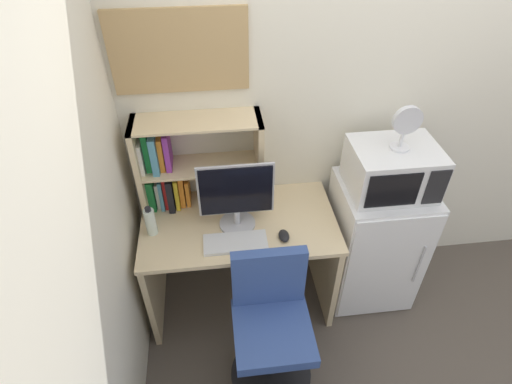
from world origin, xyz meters
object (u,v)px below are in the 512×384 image
(monitor, at_px, (236,195))
(keyboard, at_px, (235,243))
(computer_mouse, at_px, (284,236))
(water_bottle, at_px, (150,221))
(microwave, at_px, (392,169))
(desk_fan, at_px, (406,125))
(hutch_bookshelf, at_px, (181,165))
(wall_corkboard, at_px, (179,52))
(mini_fridge, at_px, (373,242))
(desk_chair, at_px, (271,330))

(monitor, bearing_deg, keyboard, -98.80)
(computer_mouse, distance_m, water_bottle, 0.77)
(water_bottle, distance_m, microwave, 1.43)
(microwave, distance_m, desk_fan, 0.30)
(hutch_bookshelf, distance_m, wall_corkboard, 0.65)
(mini_fridge, relative_size, desk_fan, 3.53)
(mini_fridge, bearing_deg, water_bottle, -177.88)
(desk_chair, bearing_deg, hutch_bookshelf, 120.89)
(computer_mouse, height_order, microwave, microwave)
(hutch_bookshelf, xyz_separation_m, desk_fan, (1.23, -0.20, 0.30))
(keyboard, xyz_separation_m, desk_fan, (0.95, 0.20, 0.59))
(hutch_bookshelf, height_order, wall_corkboard, wall_corkboard)
(mini_fridge, relative_size, wall_corkboard, 1.31)
(keyboard, distance_m, desk_chair, 0.54)
(keyboard, distance_m, wall_corkboard, 1.07)
(computer_mouse, bearing_deg, desk_chair, -108.39)
(keyboard, xyz_separation_m, computer_mouse, (0.28, 0.02, 0.01))
(monitor, relative_size, mini_fridge, 0.47)
(mini_fridge, relative_size, desk_chair, 1.02)
(monitor, relative_size, computer_mouse, 4.39)
(computer_mouse, xyz_separation_m, desk_chair, (-0.12, -0.36, -0.38))
(computer_mouse, relative_size, water_bottle, 0.51)
(wall_corkboard, bearing_deg, mini_fridge, -14.15)
(hutch_bookshelf, xyz_separation_m, microwave, (1.22, -0.19, 0.01))
(monitor, bearing_deg, computer_mouse, -28.84)
(desk_fan, distance_m, desk_chair, 1.36)
(water_bottle, xyz_separation_m, desk_chair, (0.64, -0.49, -0.46))
(microwave, bearing_deg, wall_corkboard, 165.99)
(desk_chair, bearing_deg, monitor, 105.37)
(hutch_bookshelf, relative_size, desk_fan, 2.76)
(mini_fridge, bearing_deg, computer_mouse, -164.38)
(keyboard, bearing_deg, desk_chair, -64.79)
(hutch_bookshelf, bearing_deg, keyboard, -54.62)
(wall_corkboard, bearing_deg, microwave, -14.01)
(water_bottle, bearing_deg, desk_fan, 2.00)
(wall_corkboard, bearing_deg, keyboard, -66.05)
(computer_mouse, relative_size, mini_fridge, 0.11)
(hutch_bookshelf, xyz_separation_m, desk_chair, (0.44, -0.74, -0.66))
(monitor, height_order, microwave, microwave)
(hutch_bookshelf, height_order, water_bottle, hutch_bookshelf)
(desk_fan, bearing_deg, wall_corkboard, 165.84)
(computer_mouse, height_order, desk_fan, desk_fan)
(water_bottle, bearing_deg, hutch_bookshelf, 51.77)
(monitor, distance_m, desk_fan, 1.00)
(keyboard, bearing_deg, desk_fan, 11.73)
(microwave, bearing_deg, desk_chair, -144.93)
(monitor, bearing_deg, microwave, 2.86)
(mini_fridge, height_order, desk_fan, desk_fan)
(keyboard, bearing_deg, hutch_bookshelf, 125.38)
(computer_mouse, relative_size, wall_corkboard, 0.14)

